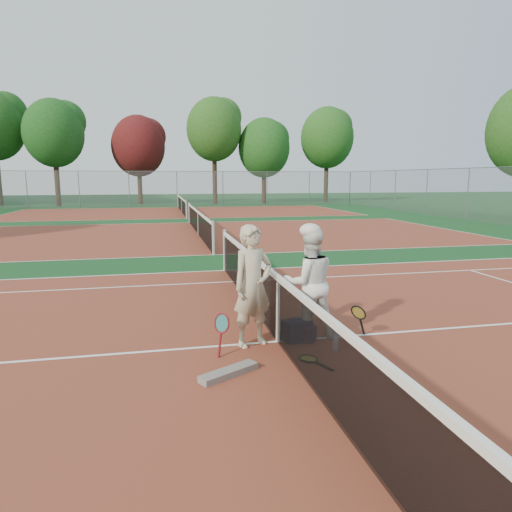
{
  "coord_description": "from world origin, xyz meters",
  "views": [
    {
      "loc": [
        -1.7,
        -6.33,
        2.44
      ],
      "look_at": [
        0.0,
        1.57,
        1.05
      ],
      "focal_mm": 32.0,
      "sensor_mm": 36.0,
      "label": 1
    }
  ],
  "objects_px": {
    "net_main": "(278,309)",
    "player_b": "(309,283)",
    "racket_spare": "(308,359)",
    "sports_bag_purple": "(305,333)",
    "water_bottle": "(336,340)",
    "player_a": "(253,286)",
    "racket_black_held": "(358,322)",
    "sports_bag_navy": "(297,330)",
    "racket_red": "(222,335)"
  },
  "relations": [
    {
      "from": "water_bottle",
      "to": "sports_bag_navy",
      "type": "bearing_deg",
      "value": 131.07
    },
    {
      "from": "racket_red",
      "to": "racket_black_held",
      "type": "relative_size",
      "value": 1.11
    },
    {
      "from": "net_main",
      "to": "sports_bag_navy",
      "type": "distance_m",
      "value": 0.45
    },
    {
      "from": "player_b",
      "to": "racket_black_held",
      "type": "height_order",
      "value": "player_b"
    },
    {
      "from": "water_bottle",
      "to": "net_main",
      "type": "bearing_deg",
      "value": 145.21
    },
    {
      "from": "racket_spare",
      "to": "racket_black_held",
      "type": "bearing_deg",
      "value": -81.7
    },
    {
      "from": "racket_spare",
      "to": "sports_bag_purple",
      "type": "height_order",
      "value": "sports_bag_purple"
    },
    {
      "from": "net_main",
      "to": "water_bottle",
      "type": "relative_size",
      "value": 36.6
    },
    {
      "from": "racket_spare",
      "to": "player_a",
      "type": "bearing_deg",
      "value": 16.58
    },
    {
      "from": "racket_red",
      "to": "player_b",
      "type": "bearing_deg",
      "value": -31.56
    },
    {
      "from": "sports_bag_purple",
      "to": "racket_black_held",
      "type": "bearing_deg",
      "value": -5.47
    },
    {
      "from": "racket_spare",
      "to": "sports_bag_purple",
      "type": "distance_m",
      "value": 0.74
    },
    {
      "from": "player_a",
      "to": "racket_spare",
      "type": "distance_m",
      "value": 1.3
    },
    {
      "from": "player_a",
      "to": "sports_bag_navy",
      "type": "height_order",
      "value": "player_a"
    },
    {
      "from": "player_a",
      "to": "racket_spare",
      "type": "relative_size",
      "value": 2.97
    },
    {
      "from": "player_a",
      "to": "racket_red",
      "type": "height_order",
      "value": "player_a"
    },
    {
      "from": "net_main",
      "to": "water_bottle",
      "type": "distance_m",
      "value": 0.95
    },
    {
      "from": "net_main",
      "to": "player_a",
      "type": "relative_size",
      "value": 6.16
    },
    {
      "from": "net_main",
      "to": "player_a",
      "type": "height_order",
      "value": "player_a"
    },
    {
      "from": "water_bottle",
      "to": "racket_spare",
      "type": "bearing_deg",
      "value": -152.67
    },
    {
      "from": "racket_red",
      "to": "water_bottle",
      "type": "relative_size",
      "value": 1.98
    },
    {
      "from": "racket_red",
      "to": "racket_spare",
      "type": "distance_m",
      "value": 1.23
    },
    {
      "from": "racket_black_held",
      "to": "water_bottle",
      "type": "xyz_separation_m",
      "value": [
        -0.51,
        -0.37,
        -0.12
      ]
    },
    {
      "from": "racket_red",
      "to": "water_bottle",
      "type": "xyz_separation_m",
      "value": [
        1.61,
        -0.15,
        -0.15
      ]
    },
    {
      "from": "sports_bag_purple",
      "to": "water_bottle",
      "type": "relative_size",
      "value": 0.99
    },
    {
      "from": "racket_red",
      "to": "sports_bag_purple",
      "type": "height_order",
      "value": "racket_red"
    },
    {
      "from": "sports_bag_navy",
      "to": "racket_black_held",
      "type": "bearing_deg",
      "value": -7.06
    },
    {
      "from": "sports_bag_purple",
      "to": "player_b",
      "type": "bearing_deg",
      "value": 56.83
    },
    {
      "from": "net_main",
      "to": "racket_red",
      "type": "relative_size",
      "value": 18.47
    },
    {
      "from": "player_a",
      "to": "player_b",
      "type": "xyz_separation_m",
      "value": [
        0.91,
        0.15,
        -0.04
      ]
    },
    {
      "from": "player_a",
      "to": "water_bottle",
      "type": "bearing_deg",
      "value": -45.4
    },
    {
      "from": "player_b",
      "to": "racket_red",
      "type": "bearing_deg",
      "value": 18.32
    },
    {
      "from": "racket_black_held",
      "to": "sports_bag_navy",
      "type": "relative_size",
      "value": 1.32
    },
    {
      "from": "racket_spare",
      "to": "sports_bag_navy",
      "type": "bearing_deg",
      "value": -28.61
    },
    {
      "from": "water_bottle",
      "to": "player_b",
      "type": "bearing_deg",
      "value": 107.8
    },
    {
      "from": "racket_red",
      "to": "racket_spare",
      "type": "relative_size",
      "value": 0.99
    },
    {
      "from": "net_main",
      "to": "sports_bag_purple",
      "type": "distance_m",
      "value": 0.56
    },
    {
      "from": "net_main",
      "to": "racket_spare",
      "type": "distance_m",
      "value": 0.93
    },
    {
      "from": "player_a",
      "to": "sports_bag_navy",
      "type": "relative_size",
      "value": 4.41
    },
    {
      "from": "player_a",
      "to": "net_main",
      "type": "bearing_deg",
      "value": -18.48
    },
    {
      "from": "net_main",
      "to": "racket_red",
      "type": "bearing_deg",
      "value": -158.9
    },
    {
      "from": "racket_red",
      "to": "player_a",
      "type": "bearing_deg",
      "value": -17.57
    },
    {
      "from": "sports_bag_purple",
      "to": "net_main",
      "type": "bearing_deg",
      "value": 173.69
    },
    {
      "from": "net_main",
      "to": "sports_bag_navy",
      "type": "relative_size",
      "value": 27.17
    },
    {
      "from": "racket_red",
      "to": "racket_black_held",
      "type": "xyz_separation_m",
      "value": [
        2.13,
        0.22,
        -0.03
      ]
    },
    {
      "from": "player_a",
      "to": "sports_bag_purple",
      "type": "xyz_separation_m",
      "value": [
        0.8,
        -0.02,
        -0.77
      ]
    },
    {
      "from": "racket_red",
      "to": "sports_bag_navy",
      "type": "height_order",
      "value": "racket_red"
    },
    {
      "from": "net_main",
      "to": "player_b",
      "type": "bearing_deg",
      "value": 13.45
    },
    {
      "from": "sports_bag_navy",
      "to": "water_bottle",
      "type": "distance_m",
      "value": 0.65
    },
    {
      "from": "racket_black_held",
      "to": "sports_bag_purple",
      "type": "bearing_deg",
      "value": -45.19
    }
  ]
}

